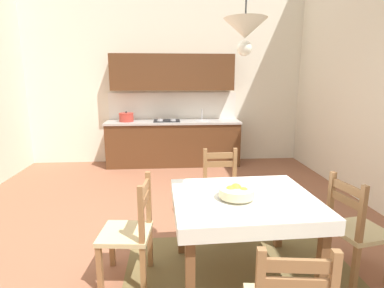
{
  "coord_description": "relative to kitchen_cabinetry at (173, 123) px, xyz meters",
  "views": [
    {
      "loc": [
        0.06,
        -3.11,
        1.74
      ],
      "look_at": [
        0.32,
        0.43,
        0.97
      ],
      "focal_mm": 28.57,
      "sensor_mm": 36.0,
      "label": 1
    }
  ],
  "objects": [
    {
      "name": "fruit_bowl",
      "position": [
        0.48,
        -3.76,
        -0.04
      ],
      "size": [
        0.3,
        0.3,
        0.12
      ],
      "color": "beige",
      "rests_on": "dining_table"
    },
    {
      "name": "pendant_lamp",
      "position": [
        0.49,
        -3.82,
        1.23
      ],
      "size": [
        0.32,
        0.32,
        0.8
      ],
      "color": "black"
    },
    {
      "name": "dining_chair_kitchen_side",
      "position": [
        0.53,
        -2.8,
        -0.41
      ],
      "size": [
        0.43,
        0.43,
        0.93
      ],
      "color": "#D1BC89",
      "rests_on": "ground_plane"
    },
    {
      "name": "area_rug",
      "position": [
        0.56,
        -3.81,
        -0.85
      ],
      "size": [
        2.1,
        1.6,
        0.01
      ],
      "primitive_type": "cube",
      "color": "brown",
      "rests_on": "ground_plane"
    },
    {
      "name": "dining_table",
      "position": [
        0.56,
        -3.71,
        -0.23
      ],
      "size": [
        1.24,
        1.08,
        0.75
      ],
      "color": "brown",
      "rests_on": "ground_plane"
    },
    {
      "name": "dining_chair_tv_side",
      "position": [
        -0.42,
        -3.68,
        -0.41
      ],
      "size": [
        0.46,
        0.46,
        0.93
      ],
      "color": "#D1BC89",
      "rests_on": "ground_plane"
    },
    {
      "name": "dining_chair_window_side",
      "position": [
        1.54,
        -3.79,
        -0.41
      ],
      "size": [
        0.49,
        0.49,
        0.93
      ],
      "color": "#D1BC89",
      "rests_on": "ground_plane"
    },
    {
      "name": "kitchen_cabinetry",
      "position": [
        0.0,
        0.0,
        0.0
      ],
      "size": [
        2.67,
        0.63,
        2.2
      ],
      "color": "#56331C",
      "rests_on": "ground_plane"
    },
    {
      "name": "wall_back",
      "position": [
        -0.12,
        0.33,
        1.2
      ],
      "size": [
        6.19,
        0.12,
        4.11
      ],
      "primitive_type": "cube",
      "color": "silver",
      "rests_on": "ground_plane"
    },
    {
      "name": "ground_plane",
      "position": [
        -0.12,
        -3.02,
        -0.91
      ],
      "size": [
        6.19,
        7.18,
        0.1
      ],
      "primitive_type": "cube",
      "color": "#935B42"
    }
  ]
}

